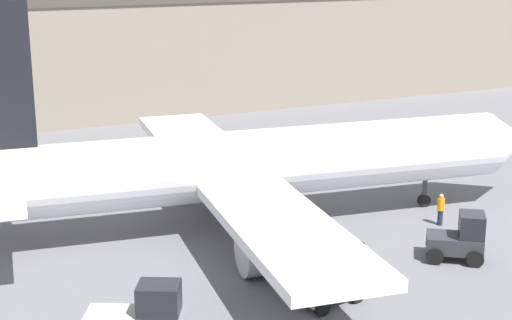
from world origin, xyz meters
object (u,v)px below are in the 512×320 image
object	(u,v)px
airplane	(238,166)
pushback_tug	(142,315)
ground_crew_worker	(441,208)
baggage_tug	(460,239)
belt_loader_truck	(332,275)

from	to	relation	value
airplane	pushback_tug	xyz separation A→B (m)	(-8.30, -9.75, -2.31)
ground_crew_worker	baggage_tug	xyz separation A→B (m)	(-2.23, -4.25, 0.13)
baggage_tug	belt_loader_truck	world-z (taller)	belt_loader_truck
pushback_tug	belt_loader_truck	bearing A→B (deg)	26.88
ground_crew_worker	pushback_tug	size ratio (longest dim) A/B	0.45
belt_loader_truck	ground_crew_worker	bearing A→B (deg)	15.97
airplane	belt_loader_truck	distance (m)	10.15
pushback_tug	airplane	bearing A→B (deg)	77.58
baggage_tug	pushback_tug	distance (m)	15.98
airplane	belt_loader_truck	bearing A→B (deg)	-83.39
ground_crew_worker	belt_loader_truck	distance (m)	11.45
ground_crew_worker	airplane	bearing A→B (deg)	71.67
airplane	baggage_tug	bearing A→B (deg)	-40.95
airplane	baggage_tug	xyz separation A→B (m)	(7.63, -8.61, -2.28)
baggage_tug	belt_loader_truck	xyz separation A→B (m)	(-7.79, -1.30, 0.10)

